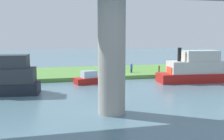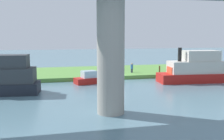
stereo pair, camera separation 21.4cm
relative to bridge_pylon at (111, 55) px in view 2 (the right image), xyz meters
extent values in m
plane|color=slate|center=(-4.15, -14.44, -4.40)|extent=(160.00, 160.00, 0.00)
cube|color=#5B9342|center=(-4.15, -20.44, -4.15)|extent=(80.00, 12.00, 0.50)
cylinder|color=#9E998E|center=(0.00, 0.00, 0.00)|extent=(2.03, 2.03, 8.80)
cylinder|color=#2D334C|center=(-7.11, -17.24, -3.62)|extent=(0.29, 0.29, 0.55)
cylinder|color=blue|center=(-7.11, -17.24, -3.05)|extent=(0.51, 0.51, 0.60)
sphere|color=tan|center=(-7.11, -17.24, -2.63)|extent=(0.24, 0.24, 0.24)
cylinder|color=brown|center=(-10.79, -15.82, -3.39)|extent=(0.20, 0.20, 1.03)
cube|color=red|center=(-12.92, -10.70, -3.84)|extent=(8.66, 3.46, 1.13)
cube|color=beige|center=(-13.39, -10.66, -2.52)|extent=(6.95, 3.05, 1.51)
cube|color=beige|center=(-14.05, -10.61, -1.11)|extent=(4.39, 2.46, 1.32)
cylinder|color=black|center=(-11.24, -10.83, -0.92)|extent=(0.47, 0.47, 1.69)
cube|color=#D84C2D|center=(-10.67, -10.87, -2.85)|extent=(1.63, 1.80, 0.85)
cube|color=red|center=(-0.81, -12.87, -4.04)|extent=(4.95, 2.82, 0.73)
cube|color=silver|center=(-0.21, -12.71, -3.26)|extent=(1.97, 1.72, 0.83)
cube|color=#33383D|center=(9.23, -8.88, -2.53)|extent=(6.94, 3.21, 1.49)
cube|color=#33383D|center=(8.58, -8.81, -1.14)|extent=(4.40, 2.56, 1.31)
camera|label=1|loc=(4.55, 18.75, 1.39)|focal=42.28mm
camera|label=2|loc=(4.34, 18.80, 1.39)|focal=42.28mm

